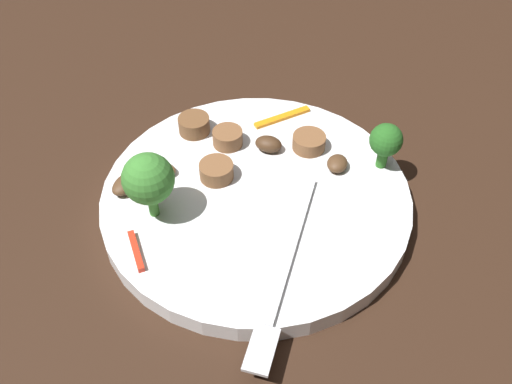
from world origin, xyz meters
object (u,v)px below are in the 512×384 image
object	(u,v)px
broccoli_floret_1	(148,179)
sausage_slice_3	(194,125)
sausage_slice_1	(228,138)
broccoli_floret_0	(386,141)
pepper_strip_0	(136,251)
fork	(283,279)
plate	(256,199)
pepper_strip_2	(282,117)
sausage_slice_0	(219,167)
mushroom_3	(268,144)
sausage_slice_2	(309,142)
mushroom_1	(337,164)
mushroom_2	(163,169)
mushroom_0	(128,183)

from	to	relation	value
broccoli_floret_1	sausage_slice_3	size ratio (longest dim) A/B	2.06
sausage_slice_1	broccoli_floret_0	bearing A→B (deg)	106.23
pepper_strip_0	fork	bearing A→B (deg)	105.40
plate	pepper_strip_2	world-z (taller)	pepper_strip_2
sausage_slice_0	sausage_slice_1	bearing A→B (deg)	-160.45
sausage_slice_1	mushroom_3	xyz separation A→B (m)	(-0.01, 0.04, -0.00)
fork	sausage_slice_2	world-z (taller)	sausage_slice_2
pepper_strip_0	broccoli_floret_1	bearing A→B (deg)	-164.38
sausage_slice_0	pepper_strip_2	distance (m)	0.09
plate	mushroom_1	size ratio (longest dim) A/B	12.06
sausage_slice_3	mushroom_2	size ratio (longest dim) A/B	1.18
sausage_slice_3	mushroom_1	xyz separation A→B (m)	(-0.02, 0.14, -0.00)
mushroom_2	sausage_slice_2	bearing A→B (deg)	132.18
mushroom_0	sausage_slice_3	bearing A→B (deg)	173.74
broccoli_floret_0	broccoli_floret_1	xyz separation A→B (m)	(0.14, -0.14, 0.01)
mushroom_0	mushroom_1	world-z (taller)	same
plate	mushroom_3	distance (m)	0.06
sausage_slice_1	sausage_slice_2	bearing A→B (deg)	114.01
sausage_slice_0	sausage_slice_1	xyz separation A→B (m)	(-0.04, -0.01, 0.00)
broccoli_floret_0	mushroom_0	bearing A→B (deg)	-54.66
plate	fork	size ratio (longest dim) A/B	1.45
fork	mushroom_1	bearing A→B (deg)	172.38
mushroom_0	mushroom_2	size ratio (longest dim) A/B	1.30
broccoli_floret_0	mushroom_0	world-z (taller)	broccoli_floret_0
sausage_slice_2	pepper_strip_2	bearing A→B (deg)	-123.34
fork	broccoli_floret_1	world-z (taller)	broccoli_floret_1
sausage_slice_0	pepper_strip_0	xyz separation A→B (m)	(0.10, -0.01, -0.00)
broccoli_floret_1	mushroom_1	bearing A→B (deg)	137.16
sausage_slice_3	mushroom_3	xyz separation A→B (m)	(-0.01, 0.07, -0.00)
broccoli_floret_0	pepper_strip_0	world-z (taller)	broccoli_floret_0
pepper_strip_0	pepper_strip_2	size ratio (longest dim) A/B	0.67
mushroom_0	sausage_slice_2	bearing A→B (deg)	136.21
broccoli_floret_0	sausage_slice_0	size ratio (longest dim) A/B	1.49
broccoli_floret_0	sausage_slice_3	size ratio (longest dim) A/B	1.50
sausage_slice_3	fork	bearing A→B (deg)	52.70
mushroom_1	plate	bearing A→B (deg)	-39.66
sausage_slice_2	sausage_slice_3	size ratio (longest dim) A/B	1.03
sausage_slice_1	sausage_slice_0	bearing A→B (deg)	19.55
pepper_strip_0	sausage_slice_1	bearing A→B (deg)	-179.40
broccoli_floret_0	mushroom_3	world-z (taller)	broccoli_floret_0
sausage_slice_1	sausage_slice_2	size ratio (longest dim) A/B	0.91
broccoli_floret_1	sausage_slice_1	distance (m)	0.11
sausage_slice_1	plate	bearing A→B (deg)	50.88
sausage_slice_3	plate	bearing A→B (deg)	64.17
sausage_slice_2	mushroom_2	bearing A→B (deg)	-47.82
mushroom_1	mushroom_2	xyz separation A→B (m)	(0.08, -0.13, -0.00)
broccoli_floret_1	mushroom_0	bearing A→B (deg)	-110.35
mushroom_2	mushroom_3	bearing A→B (deg)	135.75
sausage_slice_0	fork	bearing A→B (deg)	52.71
fork	sausage_slice_3	world-z (taller)	sausage_slice_3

